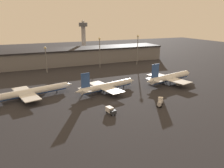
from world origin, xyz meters
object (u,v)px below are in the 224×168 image
object	(u,v)px
airplane_0	(29,92)
airplane_2	(170,78)
control_tower	(84,35)
service_vehicle_1	(160,102)
service_vehicle_2	(111,110)
airplane_1	(107,86)

from	to	relation	value
airplane_0	airplane_2	bearing A→B (deg)	-17.09
airplane_0	control_tower	xyz separation A→B (m)	(64.12, 115.77, 19.48)
service_vehicle_1	control_tower	xyz separation A→B (m)	(7.06, 151.16, 20.95)
airplane_0	service_vehicle_1	bearing A→B (deg)	-44.67
service_vehicle_2	control_tower	world-z (taller)	control_tower
airplane_0	service_vehicle_1	distance (m)	67.16
airplane_1	control_tower	world-z (taller)	control_tower
airplane_0	airplane_1	bearing A→B (deg)	-21.32
airplane_1	airplane_2	world-z (taller)	airplane_2
airplane_2	service_vehicle_1	bearing A→B (deg)	-146.67
service_vehicle_1	airplane_0	bearing A→B (deg)	100.47
service_vehicle_1	control_tower	bearing A→B (deg)	39.61
airplane_0	service_vehicle_2	size ratio (longest dim) A/B	8.46
airplane_1	airplane_2	xyz separation A→B (m)	(43.57, -0.13, 0.54)
service_vehicle_2	control_tower	bearing A→B (deg)	156.21
airplane_0	control_tower	size ratio (longest dim) A/B	1.25
airplane_0	airplane_2	size ratio (longest dim) A/B	1.15
control_tower	service_vehicle_1	bearing A→B (deg)	-92.67
airplane_0	service_vehicle_1	world-z (taller)	airplane_0
airplane_1	control_tower	size ratio (longest dim) A/B	1.05
airplane_0	airplane_1	distance (m)	41.87
airplane_0	service_vehicle_2	xyz separation A→B (m)	(31.49, -34.81, -1.58)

